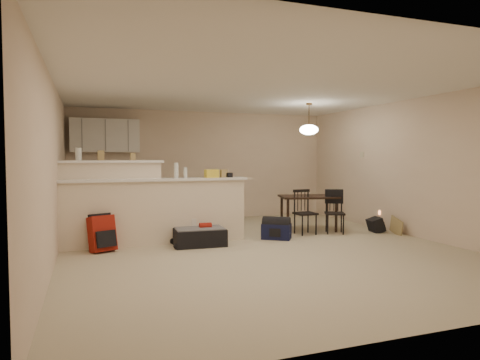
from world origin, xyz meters
name	(u,v)px	position (x,y,z in m)	size (l,w,h in m)	color
room	(261,169)	(0.00, 0.00, 1.25)	(7.00, 7.02, 2.50)	#BDB191
breakfast_bar	(140,208)	(-1.76, 0.98, 0.61)	(3.08, 0.58, 1.39)	beige
upper_cabinets	(105,136)	(-2.20, 3.32, 1.90)	(1.40, 0.34, 0.70)	white
kitchen_counter	(116,204)	(-2.00, 3.19, 0.45)	(1.80, 0.60, 0.90)	white
thermostat	(362,155)	(2.98, 1.55, 1.50)	(0.02, 0.12, 0.12)	beige
jar	(78,154)	(-2.70, 1.12, 1.49)	(0.10, 0.10, 0.20)	silver
cereal_box	(101,155)	(-2.36, 1.12, 1.47)	(0.10, 0.07, 0.16)	#A08852
small_box	(133,157)	(-1.85, 1.12, 1.45)	(0.08, 0.06, 0.12)	#A08852
bottle_a	(176,170)	(-1.16, 0.90, 1.22)	(0.07, 0.07, 0.26)	silver
bottle_b	(185,173)	(-1.01, 0.90, 1.18)	(0.06, 0.06, 0.18)	silver
bag_lump	(212,174)	(-0.55, 0.90, 1.16)	(0.22, 0.18, 0.14)	#A08852
pouch	(229,175)	(-0.24, 0.90, 1.13)	(0.12, 0.10, 0.08)	#A08852
extra_item_x	(224,173)	(-0.33, 0.90, 1.16)	(0.11, 0.10, 0.14)	#A08852
dining_table	(308,200)	(1.53, 1.25, 0.60)	(1.23, 0.96, 0.68)	black
pendant_lamp	(309,129)	(1.53, 1.25, 1.99)	(0.36, 0.36, 0.62)	brown
dining_chair_near	(305,212)	(1.26, 0.86, 0.42)	(0.36, 0.35, 0.83)	black
dining_chair_far	(335,212)	(1.83, 0.77, 0.40)	(0.35, 0.34, 0.81)	black
suitcase	(200,237)	(-0.86, 0.53, 0.14)	(0.82, 0.53, 0.28)	black
red_backpack	(102,234)	(-2.37, 0.61, 0.27)	(0.36, 0.23, 0.54)	maroon
navy_duffel	(276,231)	(0.55, 0.61, 0.14)	(0.50, 0.27, 0.27)	#111536
black_daypack	(376,225)	(2.64, 0.61, 0.13)	(0.30, 0.21, 0.27)	black
cardboard_sheet	(396,226)	(2.85, 0.27, 0.15)	(0.40, 0.02, 0.31)	#A08852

